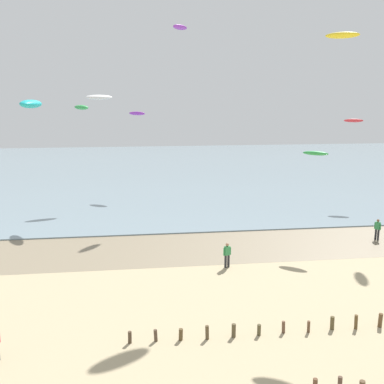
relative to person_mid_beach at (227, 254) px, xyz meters
name	(u,v)px	position (x,y,z in m)	size (l,w,h in m)	color
wet_sand_strip	(159,249)	(-4.34, 4.27, -0.91)	(120.00, 7.53, 0.01)	#84755B
sea	(145,170)	(-4.34, 43.03, -0.87)	(160.00, 70.00, 0.10)	gray
groyne_far	(266,328)	(0.08, -8.86, -0.60)	(12.51, 0.33, 0.74)	#4E3D2D
person_mid_beach	(227,254)	(0.00, 0.00, 0.00)	(0.55, 0.31, 1.71)	#232328
person_right_flank	(377,229)	(13.16, 4.37, 0.00)	(0.37, 0.50, 1.71)	#232328
kite_aloft_0	(99,97)	(-9.51, 21.69, 10.34)	(2.87, 0.92, 0.46)	white
kite_aloft_2	(81,107)	(-10.71, 15.25, 9.40)	(2.71, 0.87, 0.43)	green
kite_aloft_3	(316,153)	(7.56, 4.21, 6.17)	(1.94, 0.62, 0.31)	green
kite_aloft_4	(180,27)	(-1.18, 18.23, 17.06)	(2.29, 0.73, 0.37)	purple
kite_aloft_5	(31,104)	(-12.67, 3.40, 9.86)	(3.51, 1.12, 0.56)	#19B2B7
kite_aloft_6	(137,113)	(-5.51, 25.48, 8.51)	(2.15, 0.69, 0.34)	purple
kite_aloft_8	(342,35)	(6.16, -2.03, 13.80)	(1.93, 0.62, 0.31)	yellow
kite_aloft_9	(354,121)	(17.18, 17.51, 7.92)	(1.97, 0.63, 0.32)	red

